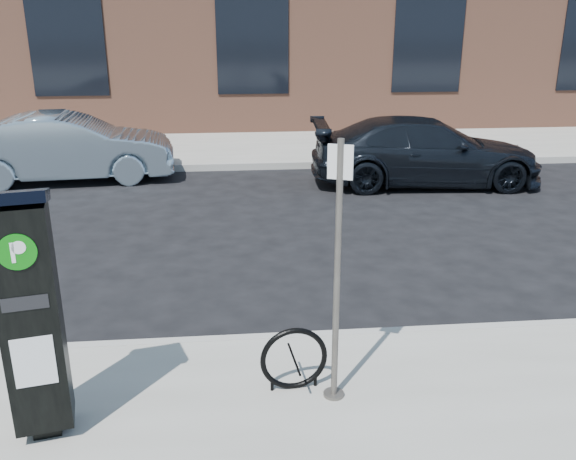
{
  "coord_description": "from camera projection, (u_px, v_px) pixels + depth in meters",
  "views": [
    {
      "loc": [
        -0.7,
        -5.66,
        3.3
      ],
      "look_at": [
        -0.11,
        0.5,
        1.14
      ],
      "focal_mm": 38.0,
      "sensor_mm": 36.0,
      "label": 1
    }
  ],
  "objects": [
    {
      "name": "ground",
      "position": [
        303.0,
        346.0,
        6.47
      ],
      "size": [
        120.0,
        120.0,
        0.0
      ],
      "primitive_type": "plane",
      "color": "black",
      "rests_on": "ground"
    },
    {
      "name": "sidewalk_far",
      "position": [
        251.0,
        124.0,
        19.6
      ],
      "size": [
        60.0,
        12.0,
        0.15
      ],
      "primitive_type": "cube",
      "color": "gray",
      "rests_on": "ground"
    },
    {
      "name": "curb_near",
      "position": [
        303.0,
        341.0,
        6.43
      ],
      "size": [
        60.0,
        0.12,
        0.16
      ],
      "primitive_type": "cube",
      "color": "#9E9B93",
      "rests_on": "ground"
    },
    {
      "name": "curb_far",
      "position": [
        262.0,
        166.0,
        13.98
      ],
      "size": [
        60.0,
        0.12,
        0.16
      ],
      "primitive_type": "cube",
      "color": "#9E9B93",
      "rests_on": "ground"
    },
    {
      "name": "parking_kiosk",
      "position": [
        31.0,
        314.0,
        4.57
      ],
      "size": [
        0.54,
        0.5,
        2.04
      ],
      "rotation": [
        0.0,
        0.0,
        0.21
      ],
      "color": "black",
      "rests_on": "sidewalk_near"
    },
    {
      "name": "sign_pole",
      "position": [
        337.0,
        277.0,
        5.0
      ],
      "size": [
        0.19,
        0.18,
        2.28
      ],
      "rotation": [
        0.0,
        0.0,
        -0.37
      ],
      "color": "#57524D",
      "rests_on": "sidewalk_near"
    },
    {
      "name": "bike_rack",
      "position": [
        294.0,
        359.0,
        5.38
      ],
      "size": [
        0.61,
        0.1,
        0.61
      ],
      "rotation": [
        0.0,
        0.0,
        0.09
      ],
      "color": "black",
      "rests_on": "sidewalk_near"
    },
    {
      "name": "car_silver",
      "position": [
        69.0,
        148.0,
        12.82
      ],
      "size": [
        4.44,
        1.92,
        1.42
      ],
      "primitive_type": "imported",
      "rotation": [
        0.0,
        0.0,
        1.67
      ],
      "color": "#849AA9",
      "rests_on": "ground"
    },
    {
      "name": "car_dark",
      "position": [
        425.0,
        151.0,
        12.59
      ],
      "size": [
        4.83,
        2.21,
        1.37
      ],
      "primitive_type": "imported",
      "rotation": [
        0.0,
        0.0,
        1.51
      ],
      "color": "black",
      "rests_on": "ground"
    }
  ]
}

